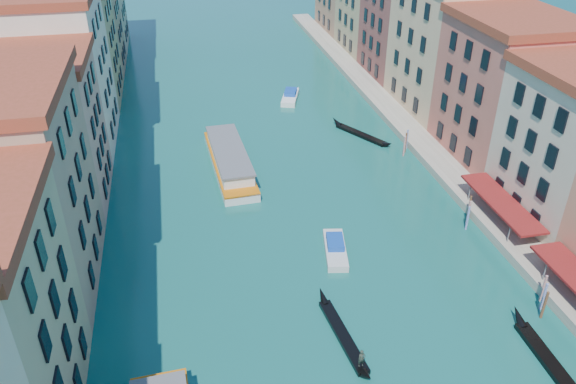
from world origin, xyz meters
name	(u,v)px	position (x,y,z in m)	size (l,w,h in m)	color
left_bank_palazzos	(52,92)	(-26.00, 64.68, 9.71)	(12.80, 128.40, 21.00)	beige
right_bank_palazzos	(465,63)	(30.00, 65.00, 9.75)	(12.80, 128.40, 21.00)	#9F443C
quay	(405,127)	(22.00, 65.00, 0.50)	(4.00, 140.00, 1.00)	gray
mooring_poles_right	(526,278)	(19.10, 28.80, 1.30)	(1.44, 54.24, 3.20)	brown
vaporetto_far	(230,159)	(-5.01, 58.39, 1.25)	(5.12, 18.91, 2.79)	silver
gondola_fore	(343,334)	(0.74, 26.27, 0.38)	(2.09, 11.36, 2.26)	black
gondola_right	(557,370)	(15.99, 19.08, 0.50)	(1.44, 13.12, 2.62)	black
gondola_far	(360,133)	(14.73, 64.47, 0.35)	(6.69, 10.86, 1.70)	black
motorboat_mid	(335,248)	(3.41, 37.94, 0.53)	(3.21, 6.80, 1.35)	silver
motorboat_far	(290,96)	(7.81, 80.64, 0.59)	(4.47, 7.62, 1.51)	white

